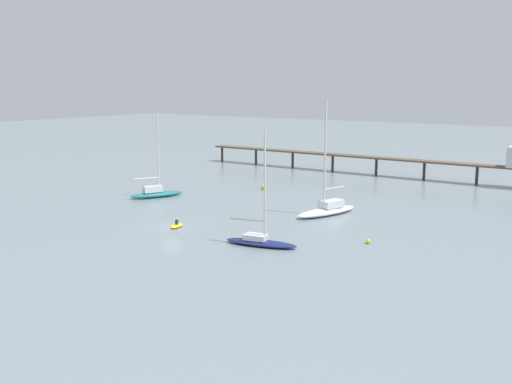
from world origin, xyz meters
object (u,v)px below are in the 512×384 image
Objects in this scene: sailboat_navy at (260,239)px; mooring_buoy_mid at (368,241)px; pier at (419,157)px; sailboat_teal at (156,192)px; mooring_buoy_far at (263,187)px; dinghy_yellow at (177,225)px; sailboat_white at (327,208)px.

sailboat_navy is 11.49m from mooring_buoy_mid.
pier is 5.07× the size of sailboat_teal.
sailboat_navy is at bearing -57.09° from mooring_buoy_far.
sailboat_teal is 19.29m from dinghy_yellow.
sailboat_white reaches higher than mooring_buoy_far.
mooring_buoy_mid is at bearing 15.78° from dinghy_yellow.
dinghy_yellow is (-11.85, -50.64, -3.75)m from pier.
sailboat_white is at bearing 54.14° from dinghy_yellow.
sailboat_navy is 22.48× the size of mooring_buoy_mid.
sailboat_white is (-0.22, -34.56, -3.14)m from pier.
mooring_buoy_far is at bearing 147.86° from sailboat_white.
sailboat_white is at bearing 8.49° from sailboat_teal.
sailboat_teal is 0.86× the size of sailboat_white.
mooring_buoy_far is (-5.41, 26.79, 0.19)m from dinghy_yellow.
mooring_buoy_far is (-17.96, 27.76, -0.25)m from sailboat_navy.
dinghy_yellow is 27.33m from mooring_buoy_far.
sailboat_navy is at bearing -86.90° from sailboat_white.
sailboat_navy is 33.06m from mooring_buoy_far.
mooring_buoy_mid is (36.61, -6.00, -0.55)m from sailboat_teal.
mooring_buoy_mid is 0.64× the size of mooring_buoy_far.
sailboat_navy is at bearing -4.41° from dinghy_yellow.
mooring_buoy_far is (-17.04, 10.71, -0.41)m from sailboat_white.
mooring_buoy_mid is (9.98, -9.98, -0.56)m from sailboat_white.
sailboat_teal reaches higher than mooring_buoy_far.
sailboat_navy is 30.50m from sailboat_teal.
sailboat_navy is at bearing -25.38° from sailboat_teal.
sailboat_teal reaches higher than sailboat_navy.
sailboat_teal is at bearing -171.51° from sailboat_white.
sailboat_white is (26.63, 3.98, 0.01)m from sailboat_teal.
mooring_buoy_far reaches higher than mooring_buoy_mid.
mooring_buoy_far is (-27.02, 20.69, 0.15)m from mooring_buoy_mid.
dinghy_yellow reaches higher than mooring_buoy_far.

